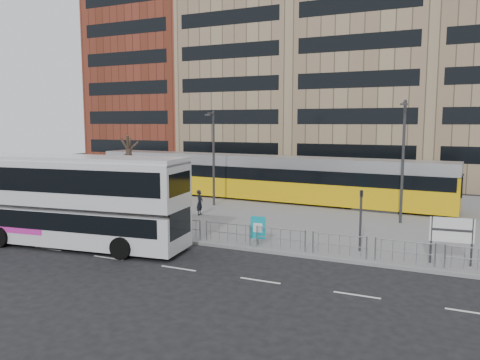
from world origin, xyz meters
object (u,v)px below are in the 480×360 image
at_px(tram, 257,177).
at_px(ad_panel, 258,228).
at_px(double_decker_bus, 76,198).
at_px(lamp_post_east, 403,157).
at_px(bare_tree, 128,134).
at_px(station_sign, 452,232).
at_px(pedestrian, 200,203).
at_px(traffic_light_west, 151,196).
at_px(lamp_post_west, 213,154).
at_px(traffic_light_east, 361,212).

distance_m(tram, ad_panel, 14.94).
xyz_separation_m(double_decker_bus, lamp_post_east, (15.19, 12.53, 1.83)).
bearing_deg(bare_tree, station_sign, -16.62).
relative_size(lamp_post_east, bare_tree, 1.06).
bearing_deg(pedestrian, bare_tree, 69.81).
xyz_separation_m(tram, station_sign, (15.05, -13.43, -0.34)).
relative_size(pedestrian, traffic_light_west, 0.56).
relative_size(station_sign, lamp_post_west, 0.30).
xyz_separation_m(station_sign, ad_panel, (-9.34, -0.34, -0.62)).
bearing_deg(double_decker_bus, pedestrian, 70.99).
bearing_deg(pedestrian, lamp_post_east, -84.98).
xyz_separation_m(ad_panel, traffic_light_west, (-7.55, 1.09, 1.09)).
distance_m(tram, lamp_post_east, 13.31).
bearing_deg(station_sign, tram, 132.35).
distance_m(lamp_post_west, bare_tree, 6.87).
relative_size(tram, ad_panel, 20.84).
height_order(ad_panel, traffic_light_west, traffic_light_west).
distance_m(traffic_light_east, lamp_post_east, 8.20).
bearing_deg(ad_panel, lamp_post_east, 47.94).
bearing_deg(bare_tree, ad_panel, -27.59).
bearing_deg(bare_tree, tram, 38.12).
height_order(double_decker_bus, station_sign, double_decker_bus).
distance_m(traffic_light_west, lamp_post_west, 8.64).
xyz_separation_m(pedestrian, lamp_post_east, (13.08, 2.98, 3.42)).
xyz_separation_m(station_sign, pedestrian, (-16.08, 5.37, -0.63)).
bearing_deg(tram, bare_tree, -138.58).
bearing_deg(double_decker_bus, traffic_light_west, 68.68).
relative_size(ad_panel, traffic_light_east, 0.49).
bearing_deg(ad_panel, lamp_post_west, 122.94).
xyz_separation_m(ad_panel, lamp_post_west, (-7.63, 9.48, 3.14)).
height_order(station_sign, bare_tree, bare_tree).
bearing_deg(tram, ad_panel, -64.16).
bearing_deg(traffic_light_west, traffic_light_east, 8.72).
xyz_separation_m(ad_panel, lamp_post_east, (6.35, 8.69, 3.41)).
height_order(pedestrian, lamp_post_west, lamp_post_west).
xyz_separation_m(tram, lamp_post_east, (12.06, -5.08, 2.45)).
height_order(traffic_light_east, lamp_post_east, lamp_post_east).
bearing_deg(bare_tree, traffic_light_west, -44.06).
relative_size(pedestrian, lamp_post_east, 0.22).
xyz_separation_m(tram, traffic_light_west, (-1.83, -12.68, 0.13)).
xyz_separation_m(traffic_light_west, lamp_post_east, (13.89, 7.60, 2.32)).
height_order(traffic_light_east, lamp_post_west, lamp_post_west).
xyz_separation_m(pedestrian, traffic_light_east, (11.90, -4.80, 1.10)).
distance_m(double_decker_bus, station_sign, 18.68).
xyz_separation_m(double_decker_bus, station_sign, (18.18, 4.18, -0.96)).
height_order(lamp_post_west, bare_tree, bare_tree).
height_order(double_decker_bus, traffic_light_east, double_decker_bus).
height_order(tram, pedestrian, tram).
distance_m(lamp_post_east, bare_tree, 20.39).
xyz_separation_m(station_sign, lamp_post_east, (-2.99, 8.35, 2.79)).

